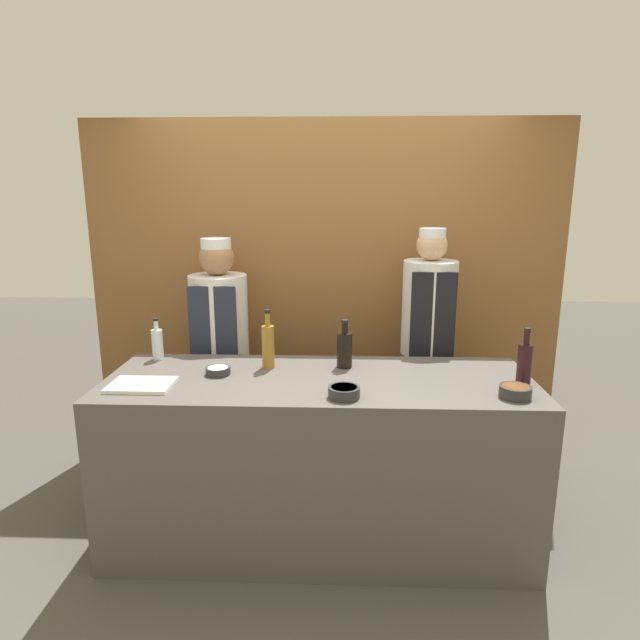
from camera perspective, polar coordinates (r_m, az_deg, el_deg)
name	(u,v)px	position (r m, az deg, el deg)	size (l,w,h in m)	color
ground_plane	(319,534)	(3.31, -0.11, -21.89)	(14.00, 14.00, 0.00)	#4C4742
cabinet_wall	(325,294)	(3.85, 0.52, 2.74)	(3.30, 0.18, 2.40)	brown
counter	(319,459)	(3.06, -0.12, -14.61)	(2.27, 0.81, 0.95)	#514C47
sauce_bowl_purple	(344,392)	(2.60, 2.58, -7.63)	(0.15, 0.15, 0.05)	#2D2D2D
sauce_bowl_white	(218,370)	(2.97, -10.82, -5.31)	(0.13, 0.13, 0.04)	#2D2D2D
sauce_bowl_brown	(515,391)	(2.76, 20.11, -7.14)	(0.15, 0.15, 0.06)	#2D2D2D
cutting_board	(141,385)	(2.88, -18.51, -6.59)	(0.32, 0.23, 0.02)	white
bottle_wine	(525,363)	(2.92, 20.98, -4.33)	(0.07, 0.07, 0.30)	black
bottle_clear	(157,343)	(3.30, -16.96, -2.39)	(0.06, 0.06, 0.25)	silver
bottle_vinegar	(268,345)	(3.01, -5.56, -2.69)	(0.07, 0.07, 0.34)	olive
bottle_soy	(345,349)	(3.01, 2.63, -3.08)	(0.09, 0.09, 0.28)	black
chef_left	(221,352)	(3.63, -10.56, -3.35)	(0.38, 0.38, 1.63)	#28282D
chef_right	(427,348)	(3.57, 11.36, -2.93)	(0.35, 0.35, 1.70)	#28282D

